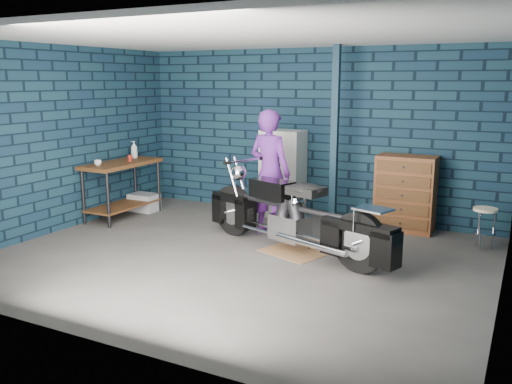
% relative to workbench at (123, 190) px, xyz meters
% --- Properties ---
extents(ground, '(6.00, 6.00, 0.00)m').
position_rel_workbench_xyz_m(ground, '(2.68, -0.97, -0.46)').
color(ground, '#4F4C4A').
rests_on(ground, ground).
extents(room_walls, '(6.02, 5.01, 2.71)m').
position_rel_workbench_xyz_m(room_walls, '(2.68, -0.42, 1.45)').
color(room_walls, '#102437').
rests_on(room_walls, ground).
extents(support_post, '(0.10, 0.10, 2.70)m').
position_rel_workbench_xyz_m(support_post, '(3.23, 0.98, 0.90)').
color(support_post, '#102634').
rests_on(support_post, ground).
extents(workbench, '(0.60, 1.40, 0.91)m').
position_rel_workbench_xyz_m(workbench, '(0.00, 0.00, 0.00)').
color(workbench, brown).
rests_on(workbench, ground).
extents(drip_mat, '(0.93, 0.81, 0.01)m').
position_rel_workbench_xyz_m(drip_mat, '(3.20, -0.45, -0.45)').
color(drip_mat, brown).
rests_on(drip_mat, ground).
extents(motorcycle, '(2.66, 1.49, 1.13)m').
position_rel_workbench_xyz_m(motorcycle, '(3.20, -0.45, 0.11)').
color(motorcycle, black).
rests_on(motorcycle, ground).
extents(person, '(0.72, 0.54, 1.80)m').
position_rel_workbench_xyz_m(person, '(2.54, 0.22, 0.45)').
color(person, '#562079').
rests_on(person, ground).
extents(storage_bin, '(0.47, 0.34, 0.29)m').
position_rel_workbench_xyz_m(storage_bin, '(0.02, 0.50, -0.31)').
color(storage_bin, gray).
rests_on(storage_bin, ground).
extents(locker, '(0.66, 0.47, 1.41)m').
position_rel_workbench_xyz_m(locker, '(2.27, 1.26, 0.25)').
color(locker, silver).
rests_on(locker, ground).
extents(tool_chest, '(0.84, 0.47, 1.12)m').
position_rel_workbench_xyz_m(tool_chest, '(4.25, 1.26, 0.11)').
color(tool_chest, brown).
rests_on(tool_chest, ground).
extents(shop_stool, '(0.35, 0.35, 0.56)m').
position_rel_workbench_xyz_m(shop_stool, '(5.38, 0.81, -0.17)').
color(shop_stool, beige).
rests_on(shop_stool, ground).
extents(cup_a, '(0.12, 0.12, 0.09)m').
position_rel_workbench_xyz_m(cup_a, '(-0.06, -0.46, 0.50)').
color(cup_a, beige).
rests_on(cup_a, workbench).
extents(mug_red, '(0.09, 0.09, 0.10)m').
position_rel_workbench_xyz_m(mug_red, '(0.08, 0.12, 0.51)').
color(mug_red, maroon).
rests_on(mug_red, workbench).
extents(bottle, '(0.14, 0.14, 0.29)m').
position_rel_workbench_xyz_m(bottle, '(-0.09, 0.44, 0.60)').
color(bottle, gray).
rests_on(bottle, workbench).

